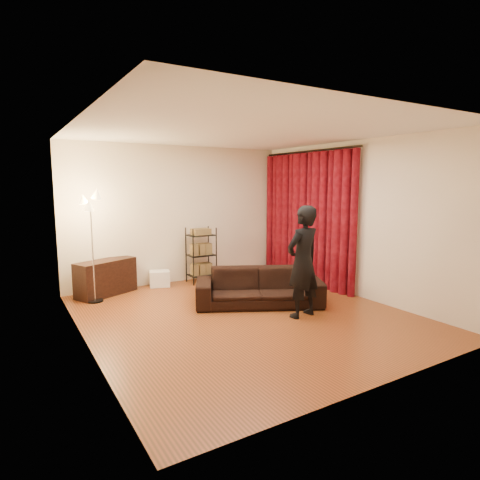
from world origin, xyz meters
TOP-DOWN VIEW (x-y plane):
  - floor at (0.00, 0.00)m, footprint 5.00×5.00m
  - ceiling at (0.00, 0.00)m, footprint 5.00×5.00m
  - wall_back at (0.00, 2.50)m, footprint 5.00×0.00m
  - wall_front at (0.00, -2.50)m, footprint 5.00×0.00m
  - wall_left at (-2.25, 0.00)m, footprint 0.00×5.00m
  - wall_right at (2.25, 0.00)m, footprint 0.00×5.00m
  - curtain_rod at (2.15, 1.12)m, footprint 0.04×2.65m
  - curtain at (2.13, 1.12)m, footprint 0.22×2.65m
  - sofa at (0.48, 0.32)m, footprint 2.17×1.63m
  - person at (0.71, -0.48)m, footprint 0.66×0.49m
  - media_cabinet at (-1.52, 2.23)m, footprint 1.14×0.81m
  - storage_boxes at (-0.50, 2.28)m, footprint 0.43×0.38m
  - wire_shelf at (0.33, 2.18)m, footprint 0.52×0.38m
  - floor_lamp at (-1.79, 1.88)m, footprint 0.40×0.40m

SIDE VIEW (x-z plane):
  - floor at x=0.00m, z-range 0.00..0.00m
  - storage_boxes at x=-0.50m, z-range 0.00..0.31m
  - sofa at x=0.48m, z-range 0.00..0.59m
  - media_cabinet at x=-1.52m, z-range 0.00..0.62m
  - wire_shelf at x=0.33m, z-range 0.00..1.10m
  - person at x=0.71m, z-range 0.00..1.66m
  - floor_lamp at x=-1.79m, z-range 0.00..1.80m
  - curtain at x=2.13m, z-range 0.00..2.55m
  - wall_back at x=0.00m, z-range -1.15..3.85m
  - wall_front at x=0.00m, z-range -1.15..3.85m
  - wall_left at x=-2.25m, z-range -1.15..3.85m
  - wall_right at x=2.25m, z-range -1.15..3.85m
  - curtain_rod at x=2.15m, z-range 2.56..2.60m
  - ceiling at x=0.00m, z-range 2.70..2.70m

